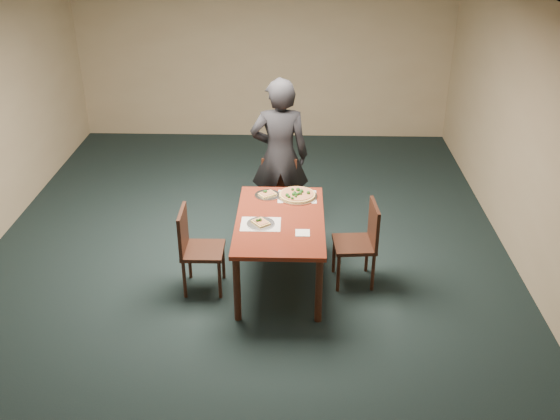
{
  "coord_description": "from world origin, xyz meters",
  "views": [
    {
      "loc": [
        0.55,
        -5.96,
        3.78
      ],
      "look_at": [
        0.39,
        -0.37,
        0.85
      ],
      "focal_mm": 40.0,
      "sensor_mm": 36.0,
      "label": 1
    }
  ],
  "objects_px": {
    "chair_right": "(362,239)",
    "diner": "(280,156)",
    "pizza_pan": "(297,195)",
    "slice_plate_far": "(267,195)",
    "slice_plate_near": "(261,223)",
    "chair_far": "(278,193)",
    "dining_table": "(280,227)",
    "chair_left": "(195,245)"
  },
  "relations": [
    {
      "from": "slice_plate_near",
      "to": "slice_plate_far",
      "type": "bearing_deg",
      "value": 86.81
    },
    {
      "from": "chair_far",
      "to": "chair_right",
      "type": "relative_size",
      "value": 1.0
    },
    {
      "from": "chair_right",
      "to": "diner",
      "type": "height_order",
      "value": "diner"
    },
    {
      "from": "chair_right",
      "to": "diner",
      "type": "xyz_separation_m",
      "value": [
        -0.89,
        1.18,
        0.42
      ]
    },
    {
      "from": "chair_far",
      "to": "pizza_pan",
      "type": "bearing_deg",
      "value": -64.85
    },
    {
      "from": "diner",
      "to": "pizza_pan",
      "type": "height_order",
      "value": "diner"
    },
    {
      "from": "pizza_pan",
      "to": "slice_plate_near",
      "type": "height_order",
      "value": "pizza_pan"
    },
    {
      "from": "dining_table",
      "to": "slice_plate_near",
      "type": "height_order",
      "value": "slice_plate_near"
    },
    {
      "from": "chair_left",
      "to": "pizza_pan",
      "type": "bearing_deg",
      "value": -57.72
    },
    {
      "from": "chair_far",
      "to": "slice_plate_near",
      "type": "bearing_deg",
      "value": -93.28
    },
    {
      "from": "pizza_pan",
      "to": "slice_plate_far",
      "type": "relative_size",
      "value": 1.56
    },
    {
      "from": "diner",
      "to": "slice_plate_far",
      "type": "height_order",
      "value": "diner"
    },
    {
      "from": "chair_far",
      "to": "chair_left",
      "type": "distance_m",
      "value": 1.47
    },
    {
      "from": "dining_table",
      "to": "chair_right",
      "type": "bearing_deg",
      "value": 1.23
    },
    {
      "from": "chair_right",
      "to": "pizza_pan",
      "type": "xyz_separation_m",
      "value": [
        -0.68,
        0.49,
        0.26
      ]
    },
    {
      "from": "dining_table",
      "to": "chair_far",
      "type": "height_order",
      "value": "chair_far"
    },
    {
      "from": "chair_left",
      "to": "chair_far",
      "type": "bearing_deg",
      "value": -34.05
    },
    {
      "from": "diner",
      "to": "slice_plate_far",
      "type": "bearing_deg",
      "value": 77.95
    },
    {
      "from": "chair_left",
      "to": "slice_plate_far",
      "type": "relative_size",
      "value": 3.25
    },
    {
      "from": "slice_plate_far",
      "to": "chair_left",
      "type": "bearing_deg",
      "value": -135.72
    },
    {
      "from": "chair_far",
      "to": "diner",
      "type": "distance_m",
      "value": 0.45
    },
    {
      "from": "chair_left",
      "to": "slice_plate_near",
      "type": "bearing_deg",
      "value": -87.39
    },
    {
      "from": "chair_far",
      "to": "slice_plate_near",
      "type": "height_order",
      "value": "chair_far"
    },
    {
      "from": "dining_table",
      "to": "chair_left",
      "type": "bearing_deg",
      "value": -169.53
    },
    {
      "from": "pizza_pan",
      "to": "slice_plate_far",
      "type": "xyz_separation_m",
      "value": [
        -0.33,
        0.02,
        -0.01
      ]
    },
    {
      "from": "diner",
      "to": "slice_plate_far",
      "type": "xyz_separation_m",
      "value": [
        -0.12,
        -0.67,
        -0.18
      ]
    },
    {
      "from": "diner",
      "to": "slice_plate_near",
      "type": "bearing_deg",
      "value": 81.19
    },
    {
      "from": "chair_right",
      "to": "slice_plate_far",
      "type": "relative_size",
      "value": 3.25
    },
    {
      "from": "dining_table",
      "to": "chair_left",
      "type": "xyz_separation_m",
      "value": [
        -0.86,
        -0.16,
        -0.14
      ]
    },
    {
      "from": "slice_plate_far",
      "to": "slice_plate_near",
      "type": "bearing_deg",
      "value": -93.19
    },
    {
      "from": "chair_left",
      "to": "slice_plate_near",
      "type": "xyz_separation_m",
      "value": [
        0.67,
        0.04,
        0.25
      ]
    },
    {
      "from": "chair_far",
      "to": "slice_plate_near",
      "type": "relative_size",
      "value": 3.25
    },
    {
      "from": "chair_far",
      "to": "pizza_pan",
      "type": "height_order",
      "value": "chair_far"
    },
    {
      "from": "dining_table",
      "to": "slice_plate_far",
      "type": "bearing_deg",
      "value": 106.28
    },
    {
      "from": "chair_right",
      "to": "pizza_pan",
      "type": "bearing_deg",
      "value": -130.42
    },
    {
      "from": "chair_far",
      "to": "dining_table",
      "type": "bearing_deg",
      "value": -83.82
    },
    {
      "from": "dining_table",
      "to": "chair_far",
      "type": "xyz_separation_m",
      "value": [
        -0.05,
        1.07,
        -0.14
      ]
    },
    {
      "from": "chair_far",
      "to": "chair_left",
      "type": "xyz_separation_m",
      "value": [
        -0.81,
        -1.23,
        0.0
      ]
    },
    {
      "from": "chair_right",
      "to": "slice_plate_far",
      "type": "bearing_deg",
      "value": -121.55
    },
    {
      "from": "pizza_pan",
      "to": "chair_right",
      "type": "bearing_deg",
      "value": -35.86
    },
    {
      "from": "slice_plate_near",
      "to": "pizza_pan",
      "type": "bearing_deg",
      "value": 60.04
    },
    {
      "from": "slice_plate_far",
      "to": "chair_far",
      "type": "bearing_deg",
      "value": 79.0
    }
  ]
}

